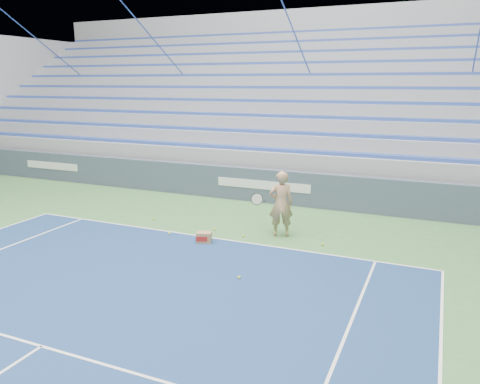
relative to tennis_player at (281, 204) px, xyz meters
name	(u,v)px	position (x,y,z in m)	size (l,w,h in m)	color
sponsor_barrier	(264,186)	(-1.61, 3.12, -0.30)	(30.00, 0.32, 1.10)	#3C495C
bleachers	(312,118)	(-1.61, 8.84, 1.51)	(31.00, 9.15, 7.30)	#96989E
tennis_player	(281,204)	(0.00, 0.00, 0.00)	(0.97, 0.93, 1.69)	tan
ball_box	(204,237)	(-1.55, -1.25, -0.72)	(0.42, 0.38, 0.26)	#9A764A
tennis_ball_0	(169,233)	(-2.67, -1.07, -0.82)	(0.07, 0.07, 0.07)	#C0DC2D
tennis_ball_1	(214,229)	(-1.77, -0.27, -0.82)	(0.07, 0.07, 0.07)	#C0DC2D
tennis_ball_2	(243,236)	(-0.83, -0.47, -0.82)	(0.07, 0.07, 0.07)	#C0DC2D
tennis_ball_3	(239,277)	(0.12, -2.92, -0.82)	(0.07, 0.07, 0.07)	#C0DC2D
tennis_ball_4	(322,245)	(1.19, -0.33, -0.82)	(0.07, 0.07, 0.07)	#C0DC2D
tennis_ball_5	(154,219)	(-3.78, -0.11, -0.82)	(0.07, 0.07, 0.07)	#C0DC2D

